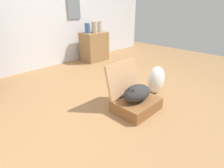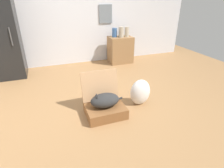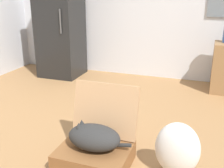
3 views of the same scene
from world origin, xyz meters
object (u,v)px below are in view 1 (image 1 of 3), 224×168
(plastic_bag_white, at_px, (156,80))
(vase_short, at_px, (100,27))
(vase_round, at_px, (95,27))
(cat, at_px, (137,93))
(vase_tall, at_px, (87,28))
(side_table, at_px, (94,47))
(suitcase_base, at_px, (136,105))

(plastic_bag_white, relative_size, vase_short, 1.76)
(plastic_bag_white, relative_size, vase_round, 1.72)
(cat, height_order, vase_tall, vase_tall)
(side_table, distance_m, vase_round, 0.47)
(cat, bearing_deg, vase_tall, 65.92)
(suitcase_base, relative_size, vase_short, 2.31)
(cat, relative_size, plastic_bag_white, 1.17)
(vase_tall, xyz_separation_m, vase_round, (0.15, -0.08, 0.02))
(vase_tall, height_order, vase_round, vase_round)
(plastic_bag_white, xyz_separation_m, vase_tall, (0.36, 2.13, 0.57))
(suitcase_base, xyz_separation_m, plastic_bag_white, (0.63, 0.11, 0.14))
(side_table, xyz_separation_m, vase_short, (0.15, -0.05, 0.46))
(suitcase_base, xyz_separation_m, vase_short, (1.30, 2.15, 0.72))
(cat, relative_size, side_table, 0.75)
(plastic_bag_white, xyz_separation_m, vase_short, (0.66, 2.04, 0.58))
(cat, relative_size, vase_tall, 2.30)
(suitcase_base, relative_size, cat, 1.12)
(vase_short, bearing_deg, vase_tall, 163.81)
(plastic_bag_white, distance_m, vase_short, 2.23)
(cat, bearing_deg, plastic_bag_white, 9.62)
(side_table, bearing_deg, suitcase_base, -117.55)
(cat, distance_m, vase_tall, 2.51)
(plastic_bag_white, bearing_deg, cat, -170.38)
(side_table, distance_m, vase_tall, 0.47)
(vase_round, bearing_deg, vase_tall, 152.72)
(suitcase_base, distance_m, side_table, 2.49)
(side_table, height_order, vase_round, vase_round)
(suitcase_base, distance_m, vase_tall, 2.55)
(suitcase_base, height_order, side_table, side_table)
(cat, bearing_deg, vase_short, 58.85)
(cat, xyz_separation_m, vase_tall, (1.00, 2.24, 0.53))
(side_table, bearing_deg, plastic_bag_white, -103.76)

